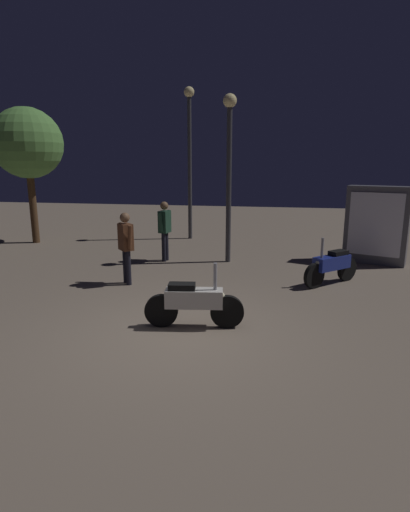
{
  "coord_description": "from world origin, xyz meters",
  "views": [
    {
      "loc": [
        1.55,
        -5.88,
        2.68
      ],
      "look_at": [
        0.22,
        1.34,
        1.0
      ],
      "focal_mm": 28.39,
      "sensor_mm": 36.0,
      "label": 1
    }
  ],
  "objects": [
    {
      "name": "person_rider_beside",
      "position": [
        -1.57,
        4.84,
        0.99
      ],
      "size": [
        0.3,
        0.67,
        1.67
      ],
      "rotation": [
        0.0,
        0.0,
        2.96
      ],
      "color": "black",
      "rests_on": "ground_plane"
    },
    {
      "name": "motorcycle_white_foreground",
      "position": [
        0.21,
        0.34,
        0.44
      ],
      "size": [
        1.66,
        0.43,
        1.11
      ],
      "rotation": [
        0.0,
        0.0,
        0.14
      ],
      "color": "black",
      "rests_on": "ground_plane"
    },
    {
      "name": "kiosk_billboard",
      "position": [
        4.15,
        5.66,
        1.05
      ],
      "size": [
        1.67,
        1.03,
        2.1
      ],
      "rotation": [
        0.0,
        0.0,
        2.78
      ],
      "color": "#595960",
      "rests_on": "ground_plane"
    },
    {
      "name": "tree_left_bg",
      "position": [
        -6.74,
        6.65,
        3.32
      ],
      "size": [
        2.31,
        2.31,
        4.5
      ],
      "color": "#4C331E",
      "rests_on": "ground_plane"
    },
    {
      "name": "streetlamp_far",
      "position": [
        -1.64,
        8.4,
        3.31
      ],
      "size": [
        0.36,
        0.36,
        5.24
      ],
      "color": "#38383D",
      "rests_on": "ground_plane"
    },
    {
      "name": "ground_plane",
      "position": [
        0.0,
        0.0,
        0.0
      ],
      "size": [
        40.0,
        40.0,
        0.0
      ],
      "primitive_type": "plane",
      "color": "#756656"
    },
    {
      "name": "motorcycle_blue_parked_left",
      "position": [
        2.76,
        3.33,
        0.44
      ],
      "size": [
        1.27,
        1.21,
        1.11
      ],
      "rotation": [
        0.0,
        0.0,
        3.9
      ],
      "color": "black",
      "rests_on": "ground_plane"
    },
    {
      "name": "streetlamp_near",
      "position": [
        0.18,
        5.07,
        2.87
      ],
      "size": [
        0.36,
        0.36,
        4.44
      ],
      "color": "#38383D",
      "rests_on": "ground_plane"
    },
    {
      "name": "person_bystander_far",
      "position": [
        -1.8,
        2.51,
        0.97
      ],
      "size": [
        0.52,
        0.54,
        1.63
      ],
      "rotation": [
        0.0,
        0.0,
        0.75
      ],
      "color": "black",
      "rests_on": "ground_plane"
    }
  ]
}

